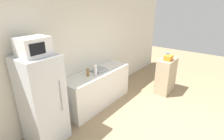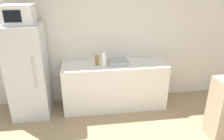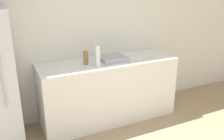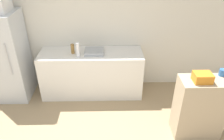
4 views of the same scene
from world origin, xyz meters
name	(u,v)px [view 2 (image 2 of 4)]	position (x,y,z in m)	size (l,w,h in m)	color
wall_back	(104,37)	(0.00, 2.70, 1.30)	(8.00, 0.06, 2.60)	silver
refrigerator	(28,72)	(-1.38, 2.31, 0.83)	(0.63, 0.67, 1.67)	silver
microwave	(19,14)	(-1.38, 2.31, 1.82)	(0.46, 0.41, 0.30)	white
counter	(115,85)	(0.15, 2.35, 0.44)	(1.92, 0.63, 0.89)	silver
sink_basin	(118,62)	(0.21, 2.34, 0.92)	(0.35, 0.31, 0.06)	#9EA3A8
bottle_tall	(104,60)	(-0.06, 2.20, 1.02)	(0.06, 0.06, 0.26)	silver
bottle_short	(97,60)	(-0.18, 2.34, 0.98)	(0.06, 0.06, 0.18)	olive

